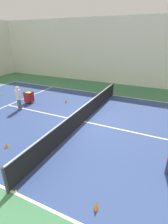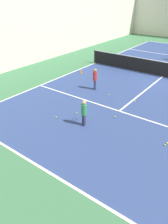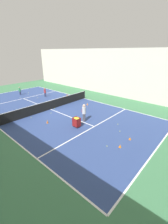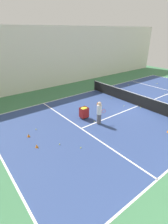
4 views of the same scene
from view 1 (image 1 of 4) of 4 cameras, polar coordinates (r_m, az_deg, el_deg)
ground_plane at (r=10.77m, az=0.00°, el=-3.16°), size 35.44×35.44×0.00m
court_playing_area at (r=10.77m, az=0.00°, el=-3.16°), size 11.62×23.32×0.00m
line_sideline_left at (r=7.00m, az=-22.90°, el=-22.62°), size 0.10×23.32×0.00m
line_sideline_right at (r=15.82m, az=9.18°, el=5.48°), size 0.10×23.32×0.00m
line_service_far at (r=14.50m, az=-23.51°, el=2.07°), size 11.62×0.10×0.00m
line_centre_service at (r=10.77m, az=0.00°, el=-3.14°), size 0.10×12.83×0.00m
hall_enclosure_right at (r=19.13m, az=13.71°, el=18.42°), size 0.15×31.74×6.64m
tennis_net at (r=10.53m, az=0.00°, el=-0.45°), size 11.92×0.10×1.08m
coach_at_net at (r=13.01m, az=-20.67°, el=4.77°), size 0.45×0.70×1.72m
ball_cart at (r=14.23m, az=-17.63°, el=5.26°), size 0.51×0.59×0.91m
training_cone_1 at (r=13.84m, az=-5.92°, el=3.68°), size 0.17×0.17×0.31m
training_cone_2 at (r=9.15m, az=-24.00°, el=-9.80°), size 0.19×0.19×0.25m
training_cone_4 at (r=5.98m, az=4.02°, el=-28.04°), size 0.16×0.16×0.33m
tennis_ball_0 at (r=10.48m, az=-1.75°, el=-3.76°), size 0.07×0.07×0.07m
tennis_ball_2 at (r=6.88m, az=-21.36°, el=-22.89°), size 0.07×0.07×0.07m
tennis_ball_3 at (r=13.64m, az=-19.21°, el=1.58°), size 0.07×0.07×0.07m
tennis_ball_5 at (r=13.27m, az=3.25°, el=2.31°), size 0.07×0.07×0.07m
tennis_ball_6 at (r=17.44m, az=-24.86°, el=5.39°), size 0.07×0.07×0.07m
tennis_ball_11 at (r=11.76m, az=-3.02°, el=-0.58°), size 0.07×0.07×0.07m
tennis_ball_15 at (r=15.05m, az=17.97°, el=3.78°), size 0.07×0.07×0.07m
tennis_ball_17 at (r=14.17m, az=25.21°, el=1.42°), size 0.07×0.07×0.07m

